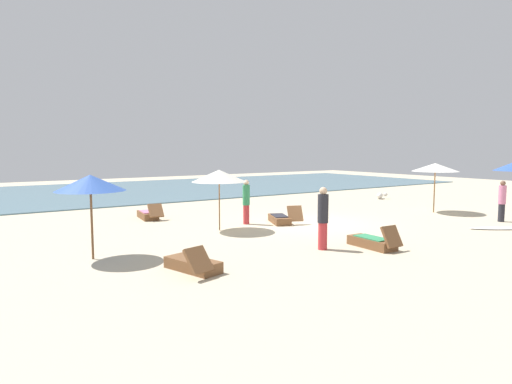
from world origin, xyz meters
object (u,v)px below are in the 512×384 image
lounger_3 (374,242)px  surfboard (501,228)px  lounger_1 (281,219)px  dog (381,196)px  lounger_0 (149,215)px  person_0 (246,201)px  umbrella_2 (435,167)px  umbrella_3 (219,176)px  lounger_2 (193,264)px  person_2 (502,201)px  person_1 (323,218)px  umbrella_0 (90,183)px

lounger_3 → surfboard: bearing=-4.8°
lounger_1 → dog: lounger_1 is taller
lounger_0 → person_0: (2.70, -3.37, 0.71)m
umbrella_2 → umbrella_3: umbrella_2 is taller
lounger_0 → person_0: size_ratio=1.02×
umbrella_2 → surfboard: 4.73m
lounger_2 → lounger_1: bearing=36.1°
umbrella_3 → lounger_3: size_ratio=1.31×
lounger_3 → person_2: (7.89, 0.33, 0.67)m
umbrella_3 → lounger_1: 3.29m
lounger_3 → person_1: (-1.40, 0.69, 0.76)m
lounger_0 → dog: 13.81m
lounger_0 → person_1: 8.59m
umbrella_0 → lounger_2: umbrella_0 is taller
lounger_0 → lounger_1: 5.59m
umbrella_0 → umbrella_2: (15.17, 0.12, 0.03)m
person_1 → lounger_3: bearing=-26.2°
lounger_0 → person_2: 14.39m
lounger_0 → surfboard: bearing=-43.9°
person_0 → person_2: (8.80, -5.25, -0.04)m
lounger_0 → dog: (13.80, -0.54, 0.02)m
lounger_3 → person_1: 1.74m
person_0 → person_1: (-0.49, -4.89, 0.05)m
lounger_3 → surfboard: size_ratio=0.75×
umbrella_3 → person_0: 1.95m
lounger_0 → dog: lounger_0 is taller
lounger_0 → person_1: person_1 is taller
umbrella_2 → umbrella_3: 10.48m
person_1 → person_2: 9.30m
lounger_0 → surfboard: lounger_0 is taller
umbrella_2 → lounger_3: umbrella_2 is taller
umbrella_2 → person_2: (-0.03, -3.07, -1.22)m
dog → surfboard: size_ratio=0.36×
person_2 → dog: bearing=74.1°
umbrella_2 → lounger_1: umbrella_2 is taller
person_2 → surfboard: bearing=-152.8°
person_0 → dog: bearing=14.3°
umbrella_2 → person_0: umbrella_2 is taller
umbrella_0 → lounger_3: 8.17m
umbrella_2 → person_1: umbrella_2 is taller
umbrella_3 → dog: 13.20m
umbrella_0 → dog: (17.44, 5.14, -1.84)m
dog → surfboard: bearing=-113.9°
umbrella_2 → dog: size_ratio=2.85×
umbrella_3 → person_2: bearing=-24.3°
umbrella_2 → surfboard: size_ratio=1.01×
umbrella_0 → lounger_0: (3.64, 5.68, -1.86)m
lounger_0 → person_2: size_ratio=1.06×
person_0 → person_2: 10.25m
dog → umbrella_3: bearing=-164.8°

